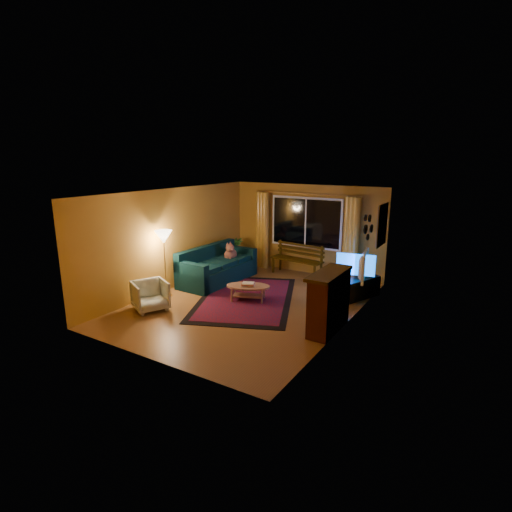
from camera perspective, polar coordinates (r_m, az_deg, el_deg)
The scene contains 22 objects.
floor at distance 9.11m, azimuth -1.00°, elevation -6.88°, with size 4.50×6.00×0.02m, color brown.
ceiling at distance 8.54m, azimuth -1.07°, elevation 9.13°, with size 4.50×6.00×0.02m, color white.
wall_back at distance 11.34m, azimuth 7.21°, elevation 3.80°, with size 4.50×0.02×2.50m, color #B9822A.
wall_left at distance 10.11m, azimuth -11.90°, elevation 2.37°, with size 0.02×6.00×2.50m, color #B9822A.
wall_right at distance 7.79m, azimuth 13.12°, elevation -1.13°, with size 0.02×6.00×2.50m, color #B9822A.
window at distance 11.25m, azimuth 7.10°, elevation 4.76°, with size 2.00×0.02×1.30m, color black.
curtain_rod at distance 11.11m, azimuth 7.13°, elevation 8.80°, with size 0.03×0.03×3.20m, color #BF8C3F.
curtain_left at distance 11.86m, azimuth 0.98°, elevation 3.72°, with size 0.36×0.36×2.24m, color gold.
curtain_right at distance 10.76m, azimuth 13.45°, elevation 2.28°, with size 0.36×0.36×2.24m, color gold.
bench at distance 11.21m, azimuth 5.81°, elevation -1.65°, with size 1.50×0.44×0.45m, color #311F01.
potted_plant at distance 11.94m, azimuth -2.90°, elevation 0.47°, with size 0.50×0.50×0.89m, color #235B1E.
sofa at distance 10.59m, azimuth -5.46°, elevation -1.24°, with size 0.98×2.29×0.93m, color black.
dog at distance 10.90m, azimuth -3.65°, elevation 0.66°, with size 0.36×0.49×0.54m, color #905240, non-canonical shape.
armchair at distance 8.94m, azimuth -14.88°, elevation -5.29°, with size 0.69×0.64×0.71m, color beige.
floor_lamp at distance 9.61m, azimuth -12.87°, elevation -1.05°, with size 0.27×0.27×1.59m, color #BF8C3F.
rug at distance 9.42m, azimuth -1.44°, elevation -6.03°, with size 2.11×3.33×0.02m, color maroon.
coffee_table at distance 9.24m, azimuth -1.13°, elevation -5.29°, with size 1.01×1.01×0.37m, color #A87155.
tv_console at distance 9.70m, azimuth 14.41°, elevation -4.46°, with size 0.38×1.14×0.48m, color black.
television at distance 9.54m, azimuth 14.62°, elevation -1.28°, with size 1.11×0.15×0.64m, color black.
fireplace at distance 7.71m, azimuth 10.38°, elevation -6.62°, with size 0.40×1.20×1.10m, color maroon.
mirror_cluster at distance 8.91m, azimuth 15.71°, elevation 4.21°, with size 0.06×0.60×0.56m, color black, non-canonical shape.
painting at distance 10.03m, azimuth 17.56°, elevation 4.25°, with size 0.04×0.76×0.96m, color #CB5F1D.
Camera 1 is at (4.59, -7.17, 3.23)m, focal length 28.00 mm.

